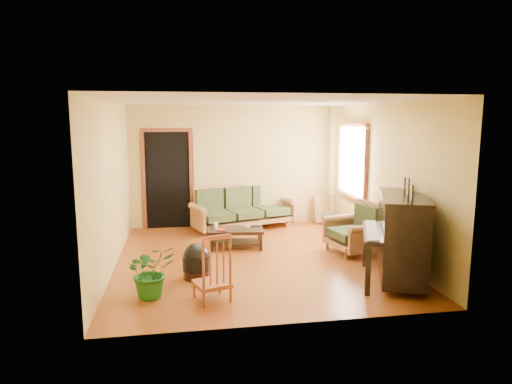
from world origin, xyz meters
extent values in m
plane|color=#662B0D|center=(0.00, 0.00, 0.00)|extent=(5.00, 5.00, 0.00)
cube|color=black|center=(-1.45, 2.48, 1.02)|extent=(1.08, 0.16, 2.05)
cube|color=white|center=(2.21, 1.30, 1.50)|extent=(0.12, 1.36, 1.46)
cube|color=brown|center=(0.12, 2.10, 0.46)|extent=(2.33, 1.54, 0.93)
cube|color=black|center=(-0.22, 0.68, 0.18)|extent=(1.03, 0.64, 0.36)
cube|color=brown|center=(1.74, 0.04, 0.45)|extent=(1.02, 1.05, 0.90)
cube|color=black|center=(1.90, -1.44, 0.63)|extent=(1.31, 1.65, 1.27)
cylinder|color=black|center=(-0.99, -0.79, 0.19)|extent=(0.50, 0.50, 0.39)
cube|color=maroon|center=(-0.82, -1.66, 0.45)|extent=(0.54, 0.57, 0.90)
cube|color=#B8843D|center=(1.99, 2.34, 0.33)|extent=(0.50, 0.22, 0.66)
cylinder|color=#2E438B|center=(2.08, 2.30, 0.13)|extent=(0.25, 0.25, 0.26)
imported|color=#175217|center=(-1.60, -1.42, 0.35)|extent=(0.81, 0.77, 0.70)
imported|color=maroon|center=(-0.57, 0.62, 0.37)|extent=(0.16, 0.21, 0.02)
cylinder|color=silver|center=(-0.58, 0.69, 0.42)|extent=(0.10, 0.10, 0.12)
cylinder|color=silver|center=(0.00, 0.71, 0.39)|extent=(0.11, 0.11, 0.06)
cube|color=black|center=(0.17, 0.79, 0.36)|extent=(0.17, 0.07, 0.02)
camera|label=1|loc=(-1.19, -7.30, 2.34)|focal=32.00mm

